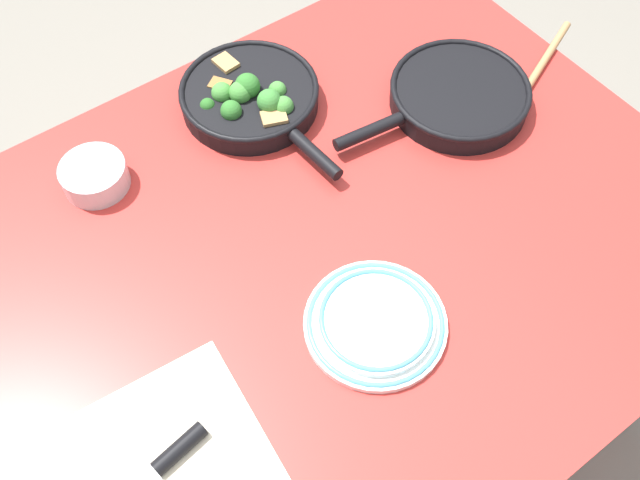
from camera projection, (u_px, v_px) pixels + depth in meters
The scene contains 7 objects.
ground_plane at pixel (320, 407), 1.84m from camera, with size 14.00×14.00×0.00m, color slate.
dining_table_red at pixel (320, 269), 1.25m from camera, with size 1.34×1.02×0.77m.
skillet_broccoli at pixel (250, 96), 1.34m from camera, with size 0.26×0.39×0.08m.
skillet_eggs at pixel (458, 95), 1.34m from camera, with size 0.40×0.27×0.05m.
wooden_spoon at pixel (528, 86), 1.38m from camera, with size 0.32×0.15×0.02m.
dinner_plate_stack at pixel (376, 322), 1.10m from camera, with size 0.22×0.22×0.03m.
prep_bowl_steel at pixel (95, 176), 1.24m from camera, with size 0.12×0.12×0.05m.
Camera 1 is at (0.38, 0.52, 1.77)m, focal length 40.00 mm.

